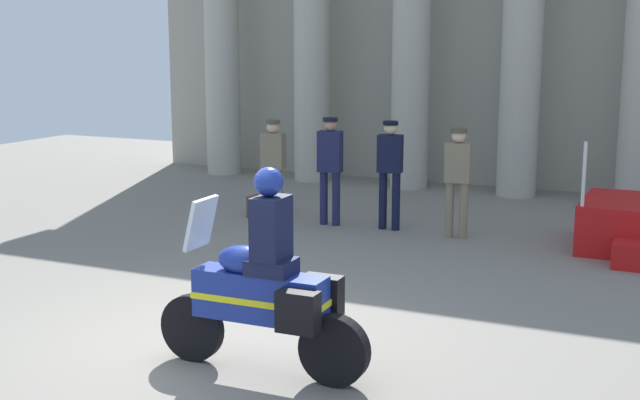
# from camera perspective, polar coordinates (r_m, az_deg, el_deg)

# --- Properties ---
(ground_plane) EXTENTS (28.00, 28.00, 0.00)m
(ground_plane) POSITION_cam_1_polar(r_m,az_deg,el_deg) (8.58, -7.94, -9.72)
(ground_plane) COLOR gray
(colonnade_backdrop) EXTENTS (14.83, 1.61, 6.50)m
(colonnade_backdrop) POSITION_cam_1_polar(r_m,az_deg,el_deg) (17.33, 10.24, 12.33)
(colonnade_backdrop) COLOR #A49F91
(colonnade_backdrop) RESTS_ON ground_plane
(officer_in_row_0) EXTENTS (0.40, 0.27, 1.66)m
(officer_in_row_0) POSITION_cam_1_polar(r_m,az_deg,el_deg) (14.22, -3.17, 2.65)
(officer_in_row_0) COLOR #7A7056
(officer_in_row_0) RESTS_ON ground_plane
(officer_in_row_1) EXTENTS (0.40, 0.27, 1.75)m
(officer_in_row_1) POSITION_cam_1_polar(r_m,az_deg,el_deg) (13.66, 0.68, 2.56)
(officer_in_row_1) COLOR #191E42
(officer_in_row_1) RESTS_ON ground_plane
(officer_in_row_2) EXTENTS (0.40, 0.27, 1.72)m
(officer_in_row_2) POSITION_cam_1_polar(r_m,az_deg,el_deg) (13.37, 4.72, 2.30)
(officer_in_row_2) COLOR black
(officer_in_row_2) RESTS_ON ground_plane
(officer_in_row_3) EXTENTS (0.40, 0.27, 1.67)m
(officer_in_row_3) POSITION_cam_1_polar(r_m,az_deg,el_deg) (12.95, 9.22, 1.75)
(officer_in_row_3) COLOR #7A7056
(officer_in_row_3) RESTS_ON ground_plane
(motorcycle_with_rider) EXTENTS (2.09, 0.71, 1.90)m
(motorcycle_with_rider) POSITION_cam_1_polar(r_m,az_deg,el_deg) (7.62, -3.58, -5.99)
(motorcycle_with_rider) COLOR black
(motorcycle_with_rider) RESTS_ON ground_plane
(briefcase_on_ground) EXTENTS (0.10, 0.32, 0.36)m
(briefcase_on_ground) POSITION_cam_1_polar(r_m,az_deg,el_deg) (14.49, -4.48, -0.40)
(briefcase_on_ground) COLOR brown
(briefcase_on_ground) RESTS_ON ground_plane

